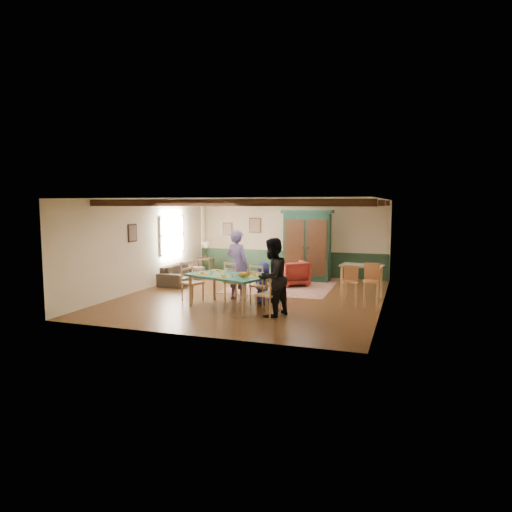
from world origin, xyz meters
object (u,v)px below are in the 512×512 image
(person_woman, at_px, (272,277))
(dining_chair_far_left, at_px, (235,281))
(person_man, at_px, (237,265))
(cat, at_px, (243,274))
(person_child, at_px, (263,283))
(armoire, at_px, (307,246))
(bar_stool_right, at_px, (371,287))
(table_lamp, at_px, (206,250))
(dining_table, at_px, (228,292))
(dining_chair_far_right, at_px, (261,285))
(dining_chair_end_left, at_px, (192,282))
(end_table, at_px, (206,266))
(sofa, at_px, (182,274))
(counter_table, at_px, (361,282))
(bar_stool_left, at_px, (350,287))
(armchair, at_px, (293,273))
(dining_chair_end_right, at_px, (268,293))

(person_woman, bearing_deg, dining_chair_far_left, -113.57)
(person_man, relative_size, cat, 4.79)
(dining_chair_far_left, relative_size, person_child, 0.95)
(armoire, distance_m, bar_stool_right, 4.40)
(dining_chair_far_left, height_order, table_lamp, table_lamp)
(dining_table, distance_m, dining_chair_far_right, 0.91)
(person_child, bearing_deg, dining_chair_end_left, 27.30)
(end_table, height_order, bar_stool_right, bar_stool_right)
(dining_chair_far_left, height_order, sofa, dining_chair_far_left)
(armoire, xyz_separation_m, counter_table, (2.05, -2.41, -0.72))
(cat, relative_size, bar_stool_left, 0.38)
(person_man, xyz_separation_m, person_woman, (1.41, -1.44, -0.04))
(table_lamp, bearing_deg, person_man, -54.27)
(person_man, xyz_separation_m, end_table, (-2.66, 3.70, -0.64))
(person_child, relative_size, armoire, 0.46)
(person_woman, relative_size, end_table, 2.92)
(end_table, relative_size, bar_stool_left, 0.59)
(dining_table, height_order, person_woman, person_woman)
(bar_stool_right, bearing_deg, table_lamp, 149.30)
(dining_chair_far_left, bearing_deg, bar_stool_left, -157.94)
(armoire, height_order, sofa, armoire)
(dining_table, height_order, armchair, dining_table)
(armoire, relative_size, sofa, 1.17)
(armoire, height_order, end_table, armoire)
(armoire, xyz_separation_m, sofa, (-3.80, -1.74, -0.89))
(dining_chair_end_right, relative_size, person_woman, 0.58)
(dining_chair_end_right, bearing_deg, armchair, -154.25)
(person_woman, xyz_separation_m, armoire, (-0.31, 5.11, 0.28))
(dining_table, bearing_deg, cat, -30.14)
(dining_chair_end_left, distance_m, sofa, 2.97)
(person_woman, distance_m, end_table, 6.59)
(dining_chair_far_left, xyz_separation_m, cat, (0.68, -1.20, 0.40))
(person_woman, distance_m, table_lamp, 6.56)
(table_lamp, bearing_deg, armchair, -17.59)
(armchair, bearing_deg, person_child, 52.13)
(person_woman, height_order, counter_table, person_woman)
(dining_chair_far_left, bearing_deg, armchair, -89.28)
(counter_table, bearing_deg, dining_chair_far_left, -157.10)
(armoire, bearing_deg, sofa, -157.01)
(dining_chair_far_right, bearing_deg, table_lamp, -29.88)
(dining_chair_far_left, relative_size, armchair, 1.20)
(cat, bearing_deg, dining_chair_far_right, 100.37)
(bar_stool_right, bearing_deg, dining_chair_far_left, -177.95)
(cat, height_order, counter_table, cat)
(armchair, bearing_deg, dining_chair_end_left, 21.24)
(person_child, distance_m, cat, 1.07)
(cat, relative_size, bar_stool_right, 0.35)
(dining_table, distance_m, dining_chair_far_left, 0.91)
(sofa, xyz_separation_m, table_lamp, (0.04, 1.78, 0.61))
(counter_table, bearing_deg, person_man, -158.19)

